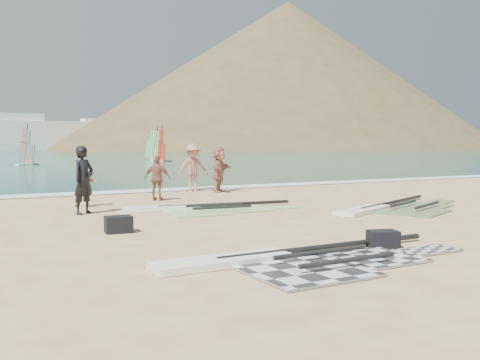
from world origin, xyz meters
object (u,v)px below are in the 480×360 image
person_wetsuit (84,180)px  beachgoer_right (219,170)px  beachgoer_left (85,183)px  rig_grey (296,260)px  rig_green (200,209)px  beachgoer_mid (193,168)px  gear_bag_near (119,224)px  rig_orange (395,208)px  gear_bag_far (383,239)px  beachgoer_back (157,178)px

person_wetsuit → beachgoer_right: 7.74m
beachgoer_left → beachgoer_right: beachgoer_right is taller
rig_grey → rig_green: rig_grey is taller
beachgoer_mid → gear_bag_near: bearing=-116.7°
rig_grey → rig_green: bearing=77.8°
rig_orange → person_wetsuit: 9.31m
rig_orange → gear_bag_near: size_ratio=10.08×
beachgoer_left → beachgoer_mid: (5.18, 3.40, 0.24)m
rig_orange → rig_green: bearing=129.8°
gear_bag_near → gear_bag_far: gear_bag_near is taller
rig_green → beachgoer_mid: bearing=74.5°
rig_grey → gear_bag_far: size_ratio=10.41×
gear_bag_far → rig_orange: bearing=43.5°
person_wetsuit → beachgoer_left: 1.80m
beachgoer_right → beachgoer_left: bearing=156.8°
rig_orange → gear_bag_far: bearing=-160.2°
rig_grey → rig_orange: (6.76, 4.60, 0.00)m
rig_orange → beachgoer_left: beachgoer_left is taller
rig_grey → beachgoer_left: size_ratio=3.82×
beachgoer_left → beachgoer_back: beachgoer_back is taller
rig_grey → beachgoer_right: size_ratio=3.10×
beachgoer_mid → beachgoer_right: 1.15m
rig_green → rig_orange: 5.95m
gear_bag_far → beachgoer_back: (-1.03, 10.18, 0.63)m
beachgoer_left → beachgoer_back: 2.73m
beachgoer_right → rig_grey: bearing=-156.8°
rig_orange → beachgoer_mid: bearing=85.4°
beachgoer_right → gear_bag_far: bearing=-147.4°
gear_bag_far → rig_green: bearing=96.9°
rig_grey → beachgoer_mid: beachgoer_mid is taller
rig_orange → beachgoer_back: bearing=109.3°
rig_grey → person_wetsuit: bearing=101.6°
beachgoer_left → beachgoer_mid: beachgoer_mid is taller
gear_bag_far → beachgoer_mid: bearing=83.4°
person_wetsuit → beachgoer_right: size_ratio=1.04×
rig_orange → beachgoer_right: (-2.17, 7.82, 0.89)m
rig_orange → beachgoer_left: 9.72m
rig_grey → rig_green: (1.44, 7.25, -0.00)m
beachgoer_back → rig_orange: bearing=171.2°
person_wetsuit → gear_bag_near: bearing=-125.0°
rig_orange → gear_bag_near: gear_bag_near is taller
rig_grey → person_wetsuit: person_wetsuit is taller
gear_bag_near → beachgoer_right: bearing=51.1°
gear_bag_far → person_wetsuit: person_wetsuit is taller
gear_bag_far → beachgoer_left: size_ratio=0.37×
rig_orange → rig_grey: bearing=-169.4°
beachgoer_left → rig_green: bearing=-32.1°
gear_bag_far → beachgoer_back: beachgoer_back is taller
person_wetsuit → beachgoer_left: person_wetsuit is taller
gear_bag_near → beachgoer_back: size_ratio=0.37×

